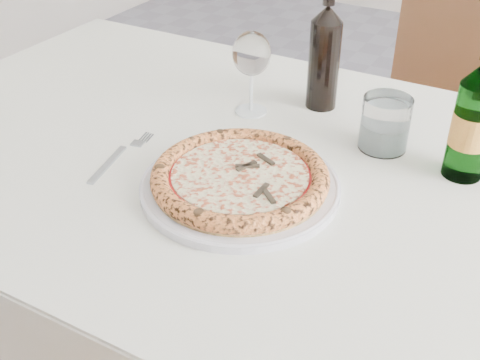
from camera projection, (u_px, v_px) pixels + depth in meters
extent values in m
cube|color=brown|center=(268.00, 175.00, 1.08)|extent=(1.51, 0.87, 0.04)
cube|color=white|center=(268.00, 164.00, 1.06)|extent=(1.57, 0.93, 0.01)
cube|color=white|center=(354.00, 117.00, 1.46)|extent=(1.56, 0.01, 0.22)
cylinder|color=brown|center=(120.00, 160.00, 1.83)|extent=(0.06, 0.06, 0.71)
cube|color=brown|center=(404.00, 140.00, 1.74)|extent=(0.54, 0.54, 0.04)
cube|color=brown|center=(460.00, 44.00, 1.70)|extent=(0.39, 0.19, 0.46)
cylinder|color=brown|center=(475.00, 212.00, 1.85)|extent=(0.04, 0.04, 0.43)
cylinder|color=brown|center=(400.00, 258.00, 1.67)|extent=(0.04, 0.04, 0.43)
cylinder|color=brown|center=(386.00, 164.00, 2.08)|extent=(0.04, 0.04, 0.43)
cylinder|color=brown|center=(312.00, 200.00, 1.90)|extent=(0.04, 0.04, 0.43)
cylinder|color=white|center=(240.00, 187.00, 0.98)|extent=(0.33, 0.33, 0.01)
torus|color=white|center=(240.00, 184.00, 0.98)|extent=(0.33, 0.33, 0.01)
cylinder|color=tan|center=(240.00, 180.00, 0.98)|extent=(0.28, 0.28, 0.01)
torus|color=#CE7236|center=(240.00, 176.00, 0.97)|extent=(0.29, 0.29, 0.03)
cylinder|color=red|center=(240.00, 176.00, 0.97)|extent=(0.24, 0.24, 0.00)
cylinder|color=#FFEFB7|center=(240.00, 174.00, 0.97)|extent=(0.22, 0.22, 0.00)
cube|color=#3D3322|center=(255.00, 177.00, 0.96)|extent=(0.04, 0.01, 0.00)
cube|color=#3D3322|center=(260.00, 162.00, 0.99)|extent=(0.02, 0.04, 0.00)
cube|color=#3D3322|center=(225.00, 154.00, 1.02)|extent=(0.04, 0.03, 0.00)
cube|color=#3D3322|center=(219.00, 173.00, 0.97)|extent=(0.04, 0.03, 0.00)
cube|color=#3D3322|center=(233.00, 189.00, 0.93)|extent=(0.02, 0.04, 0.00)
cube|color=#99A2B0|center=(109.00, 164.00, 1.05)|extent=(0.04, 0.13, 0.00)
cube|color=#99A2B0|center=(136.00, 145.00, 1.11)|extent=(0.03, 0.02, 0.00)
cylinder|color=#99A2B0|center=(140.00, 138.00, 1.13)|extent=(0.00, 0.03, 0.00)
cylinder|color=#99A2B0|center=(143.00, 139.00, 1.13)|extent=(0.00, 0.03, 0.00)
cylinder|color=#99A2B0|center=(145.00, 139.00, 1.13)|extent=(0.00, 0.03, 0.00)
cylinder|color=#99A2B0|center=(147.00, 140.00, 1.12)|extent=(0.00, 0.03, 0.00)
cylinder|color=white|center=(251.00, 111.00, 1.22)|extent=(0.06, 0.06, 0.00)
cylinder|color=white|center=(251.00, 91.00, 1.20)|extent=(0.01, 0.01, 0.09)
ellipsoid|color=silver|center=(252.00, 53.00, 1.16)|extent=(0.08, 0.08, 0.09)
cylinder|color=silver|center=(385.00, 123.00, 1.08)|extent=(0.09, 0.09, 0.10)
cylinder|color=white|center=(383.00, 135.00, 1.09)|extent=(0.08, 0.08, 0.05)
cylinder|color=#306930|center=(471.00, 132.00, 0.98)|extent=(0.07, 0.07, 0.17)
cylinder|color=gold|center=(471.00, 129.00, 0.98)|extent=(0.07, 0.07, 0.06)
cylinder|color=black|center=(324.00, 65.00, 1.20)|extent=(0.06, 0.06, 0.18)
cone|color=black|center=(328.00, 13.00, 1.14)|extent=(0.06, 0.06, 0.03)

